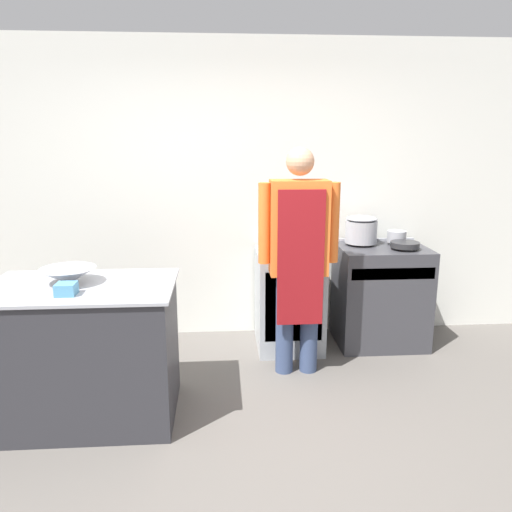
{
  "coord_description": "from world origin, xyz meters",
  "views": [
    {
      "loc": [
        -0.15,
        -2.47,
        1.85
      ],
      "look_at": [
        0.11,
        1.15,
        0.98
      ],
      "focal_mm": 35.0,
      "sensor_mm": 36.0,
      "label": 1
    }
  ],
  "objects": [
    {
      "name": "plastic_tub",
      "position": [
        -1.08,
        0.46,
        0.96
      ],
      "size": [
        0.12,
        0.12,
        0.07
      ],
      "color": "teal",
      "rests_on": "prep_counter"
    },
    {
      "name": "stove",
      "position": [
        1.27,
        1.73,
        0.45
      ],
      "size": [
        0.77,
        0.61,
        0.92
      ],
      "color": "#38383D",
      "rests_on": "ground_plane"
    },
    {
      "name": "fridge_unit",
      "position": [
        0.44,
        1.73,
        0.43
      ],
      "size": [
        0.57,
        0.66,
        0.86
      ],
      "color": "#A8ADB2",
      "rests_on": "ground_plane"
    },
    {
      "name": "ground_plane",
      "position": [
        0.0,
        0.0,
        0.0
      ],
      "size": [
        14.0,
        14.0,
        0.0
      ],
      "primitive_type": "plane",
      "color": "#5B5651"
    },
    {
      "name": "mixing_bowl",
      "position": [
        -1.14,
        0.7,
        0.97
      ],
      "size": [
        0.36,
        0.36,
        0.1
      ],
      "color": "#9EA0A8",
      "rests_on": "prep_counter"
    },
    {
      "name": "person_cook",
      "position": [
        0.44,
        1.2,
        1.01
      ],
      "size": [
        0.62,
        0.24,
        1.77
      ],
      "color": "#38476B",
      "rests_on": "ground_plane"
    },
    {
      "name": "stock_pot",
      "position": [
        1.1,
        1.84,
        1.04
      ],
      "size": [
        0.28,
        0.28,
        0.24
      ],
      "color": "#9EA0A8",
      "rests_on": "stove"
    },
    {
      "name": "wall_back",
      "position": [
        0.0,
        2.11,
        1.35
      ],
      "size": [
        8.0,
        0.05,
        2.7
      ],
      "color": "silver",
      "rests_on": "ground_plane"
    },
    {
      "name": "sauce_pot",
      "position": [
        1.43,
        1.84,
        0.97
      ],
      "size": [
        0.17,
        0.17,
        0.1
      ],
      "color": "#9EA0A8",
      "rests_on": "stove"
    },
    {
      "name": "prep_counter",
      "position": [
        -1.06,
        0.66,
        0.46
      ],
      "size": [
        1.2,
        0.79,
        0.92
      ],
      "color": "#2D2D33",
      "rests_on": "ground_plane"
    },
    {
      "name": "saute_pan",
      "position": [
        1.43,
        1.62,
        0.94
      ],
      "size": [
        0.25,
        0.25,
        0.05
      ],
      "color": "#262628",
      "rests_on": "stove"
    }
  ]
}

